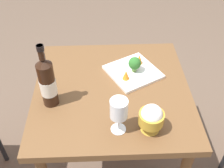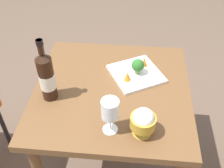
% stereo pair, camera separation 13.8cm
% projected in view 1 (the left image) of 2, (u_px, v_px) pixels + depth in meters
% --- Properties ---
extents(ground_plane, '(8.00, 8.00, 0.00)m').
position_uv_depth(ground_plane, '(112.00, 164.00, 1.89)').
color(ground_plane, brown).
extents(dining_table, '(0.80, 0.80, 0.72)m').
position_uv_depth(dining_table, '(112.00, 101.00, 1.47)').
color(dining_table, brown).
rests_on(dining_table, ground_plane).
extents(wine_bottle, '(0.08, 0.08, 0.33)m').
position_uv_depth(wine_bottle, '(47.00, 82.00, 1.24)').
color(wine_bottle, black).
rests_on(wine_bottle, dining_table).
extents(wine_glass, '(0.08, 0.08, 0.18)m').
position_uv_depth(wine_glass, '(119.00, 110.00, 1.12)').
color(wine_glass, white).
rests_on(wine_glass, dining_table).
extents(rice_bowl, '(0.11, 0.11, 0.14)m').
position_uv_depth(rice_bowl, '(151.00, 118.00, 1.16)').
color(rice_bowl, gold).
rests_on(rice_bowl, dining_table).
extents(serving_plate, '(0.34, 0.34, 0.02)m').
position_uv_depth(serving_plate, '(133.00, 72.00, 1.49)').
color(serving_plate, white).
rests_on(serving_plate, dining_table).
extents(broccoli_floret, '(0.07, 0.07, 0.09)m').
position_uv_depth(broccoli_floret, '(135.00, 64.00, 1.45)').
color(broccoli_floret, '#729E4C').
rests_on(broccoli_floret, serving_plate).
extents(carrot_garnish_left, '(0.04, 0.04, 0.06)m').
position_uv_depth(carrot_garnish_left, '(139.00, 59.00, 1.51)').
color(carrot_garnish_left, orange).
rests_on(carrot_garnish_left, serving_plate).
extents(carrot_garnish_right, '(0.04, 0.04, 0.05)m').
position_uv_depth(carrot_garnish_right, '(126.00, 75.00, 1.42)').
color(carrot_garnish_right, orange).
rests_on(carrot_garnish_right, serving_plate).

